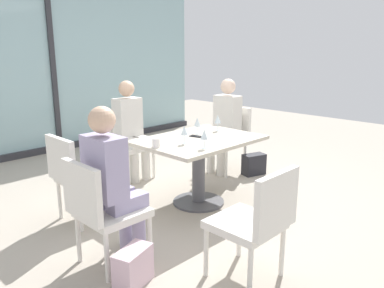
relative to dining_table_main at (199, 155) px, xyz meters
name	(u,v)px	position (x,y,z in m)	size (l,w,h in m)	color
ground_plane	(198,203)	(0.00, 0.00, -0.55)	(12.00, 12.00, 0.00)	#A89E8E
window_wall_backdrop	(53,76)	(0.00, 3.20, 0.66)	(5.84, 0.10, 2.70)	#93B7BC
dining_table_main	(199,155)	(0.00, 0.00, 0.00)	(1.26, 0.93, 0.73)	#BCB29E
chair_far_right	(229,135)	(1.15, 0.51, -0.05)	(0.50, 0.46, 0.87)	silver
chair_side_end	(101,207)	(-1.43, -0.34, -0.05)	(0.50, 0.46, 0.87)	silver
chair_near_window	(126,140)	(0.00, 1.30, -0.05)	(0.46, 0.51, 0.87)	silver
chair_far_left	(77,173)	(-1.15, 0.51, -0.05)	(0.50, 0.46, 0.87)	silver
chair_front_left	(257,219)	(-0.77, -1.30, -0.05)	(0.46, 0.50, 0.87)	silver
person_far_right	(224,121)	(1.04, 0.51, 0.15)	(0.39, 0.34, 1.26)	silver
person_side_end	(112,178)	(-1.32, -0.34, 0.15)	(0.39, 0.34, 1.26)	#9E93B7
person_near_window	(131,125)	(0.00, 1.19, 0.15)	(0.34, 0.39, 1.26)	silver
wine_glass_0	(184,131)	(-0.27, -0.05, 0.31)	(0.07, 0.07, 0.18)	silver
wine_glass_1	(204,135)	(-0.26, -0.32, 0.31)	(0.07, 0.07, 0.18)	silver
wine_glass_2	(218,119)	(0.43, 0.11, 0.31)	(0.07, 0.07, 0.18)	silver
wine_glass_3	(197,122)	(0.13, 0.15, 0.31)	(0.07, 0.07, 0.18)	silver
coffee_cup	(156,143)	(-0.56, 0.04, 0.22)	(0.08, 0.08, 0.09)	white
cell_phone_on_table	(196,136)	(0.04, 0.07, 0.18)	(0.07, 0.14, 0.01)	black
handbag_0	(254,164)	(1.22, 0.14, -0.41)	(0.30, 0.16, 0.28)	#232328
handbag_1	(133,267)	(-1.42, -0.70, -0.41)	(0.30, 0.16, 0.28)	beige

